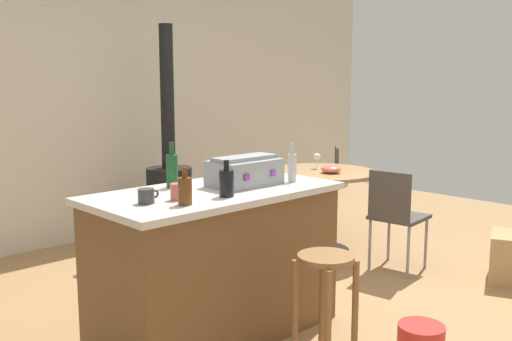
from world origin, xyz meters
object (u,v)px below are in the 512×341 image
object	(u,v)px
bottle_2	(292,167)
bottle_3	(172,170)
kitchen_island	(216,262)
folding_chair_left	(234,203)
cup_1	(147,196)
wooden_stool	(325,287)
cup_0	(177,192)
dining_table	(320,190)
folding_chair_near	(395,212)
wine_glass	(317,157)
serving_bowl	(331,169)
toolbox	(245,171)
folding_chair_far	(325,180)
bottle_1	(227,183)
bottle_0	(185,190)
wood_stove	(170,189)

from	to	relation	value
bottle_2	bottle_3	xyz separation A→B (m)	(-0.67, 0.38, 0.01)
kitchen_island	bottle_2	xyz separation A→B (m)	(0.53, -0.14, 0.55)
folding_chair_left	cup_1	size ratio (longest dim) A/B	6.93
wooden_stool	cup_0	bearing A→B (deg)	128.61
dining_table	folding_chair_near	distance (m)	0.79
cup_1	wine_glass	world-z (taller)	cup_1
folding_chair_near	wine_glass	bearing A→B (deg)	85.70
cup_1	serving_bowl	size ratio (longest dim) A/B	0.69
serving_bowl	toolbox	bearing A→B (deg)	-160.48
toolbox	cup_1	xyz separation A→B (m)	(-0.74, -0.03, -0.05)
folding_chair_near	bottle_3	bearing A→B (deg)	169.82
wooden_stool	cup_1	bearing A→B (deg)	135.29
kitchen_island	folding_chair_far	xyz separation A→B (m)	(2.47, 1.17, 0.07)
serving_bowl	folding_chair_far	bearing A→B (deg)	42.38
dining_table	bottle_1	world-z (taller)	bottle_1
kitchen_island	dining_table	distance (m)	1.92
cup_0	toolbox	bearing A→B (deg)	6.72
bottle_0	bottle_1	xyz separation A→B (m)	(0.30, 0.01, 0.00)
cup_0	cup_1	distance (m)	0.18
folding_chair_near	folding_chair_left	world-z (taller)	folding_chair_left
bottle_1	wine_glass	bearing A→B (deg)	26.80
bottle_0	bottle_1	size ratio (longest dim) A/B	0.97
toolbox	bottle_3	world-z (taller)	bottle_3
cup_0	dining_table	bearing A→B (deg)	19.48
kitchen_island	bottle_1	bearing A→B (deg)	-112.41
bottle_1	bottle_2	xyz separation A→B (m)	(0.62, 0.07, 0.02)
wine_glass	serving_bowl	bearing A→B (deg)	-113.25
toolbox	cup_0	xyz separation A→B (m)	(-0.57, -0.07, -0.04)
bottle_3	serving_bowl	world-z (taller)	bottle_3
kitchen_island	folding_chair_far	size ratio (longest dim) A/B	1.73
bottle_2	folding_chair_left	bearing A→B (deg)	64.99
kitchen_island	folding_chair_left	distance (m)	1.51
dining_table	bottle_2	world-z (taller)	bottle_2
folding_chair_left	serving_bowl	bearing A→B (deg)	-37.25
kitchen_island	folding_chair_near	bearing A→B (deg)	-3.58
wooden_stool	bottle_2	size ratio (longest dim) A/B	2.52
folding_chair_far	cup_1	distance (m)	3.25
dining_table	bottle_3	distance (m)	2.04
bottle_3	folding_chair_left	bearing A→B (deg)	33.40
folding_chair_left	toolbox	distance (m)	1.46
kitchen_island	wood_stove	xyz separation A→B (m)	(1.02, 1.92, 0.06)
dining_table	serving_bowl	world-z (taller)	serving_bowl
folding_chair_left	cup_0	distance (m)	1.88
wine_glass	serving_bowl	distance (m)	0.29
wood_stove	bottle_3	world-z (taller)	wood_stove
folding_chair_near	wine_glass	distance (m)	0.97
bottle_0	serving_bowl	world-z (taller)	bottle_0
serving_bowl	bottle_0	bearing A→B (deg)	-160.94
dining_table	bottle_3	world-z (taller)	bottle_3
serving_bowl	bottle_3	bearing A→B (deg)	-171.36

